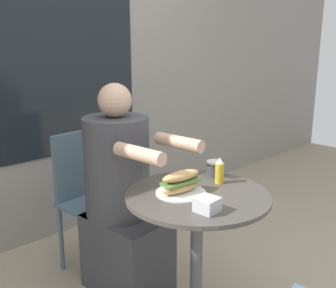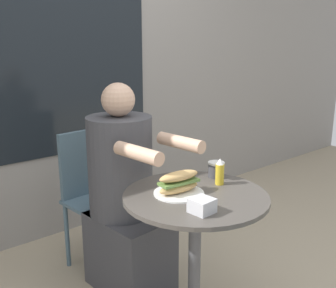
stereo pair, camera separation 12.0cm
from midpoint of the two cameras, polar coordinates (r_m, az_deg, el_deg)
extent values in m
cube|color=gray|center=(2.89, -15.26, 13.98)|extent=(8.00, 0.08, 2.80)
cube|color=black|center=(2.80, -17.52, 14.05)|extent=(1.74, 0.01, 1.60)
cylinder|color=#47423D|center=(1.84, 5.93, -7.58)|extent=(0.68, 0.68, 0.02)
cylinder|color=#515156|center=(1.99, 5.65, -17.03)|extent=(0.06, 0.06, 0.69)
cube|color=slate|center=(2.49, -8.16, -8.38)|extent=(0.41, 0.41, 0.02)
cube|color=slate|center=(2.55, -10.70, -2.68)|extent=(0.35, 0.06, 0.42)
cylinder|color=slate|center=(2.56, -2.67, -13.09)|extent=(0.03, 0.03, 0.43)
cylinder|color=slate|center=(2.38, -8.76, -15.56)|extent=(0.03, 0.03, 0.43)
cylinder|color=slate|center=(2.79, -7.32, -10.77)|extent=(0.03, 0.03, 0.43)
cylinder|color=slate|center=(2.63, -13.15, -12.77)|extent=(0.03, 0.03, 0.43)
cube|color=#424247|center=(2.37, -4.02, -15.29)|extent=(0.38, 0.48, 0.45)
cylinder|color=#424247|center=(2.22, -5.41, -3.19)|extent=(0.36, 0.36, 0.56)
sphere|color=#D6A889|center=(2.13, -5.65, 6.41)|extent=(0.18, 0.18, 0.18)
cylinder|color=#D6A889|center=(2.04, 3.52, 0.22)|extent=(0.09, 0.30, 0.07)
cylinder|color=#D6A889|center=(1.84, -2.50, -1.36)|extent=(0.09, 0.30, 0.07)
cylinder|color=white|center=(1.83, 3.48, -7.15)|extent=(0.23, 0.23, 0.01)
ellipsoid|color=tan|center=(1.82, 3.49, -6.37)|extent=(0.22, 0.09, 0.04)
cube|color=olive|center=(1.81, 3.51, -5.53)|extent=(0.20, 0.09, 0.01)
ellipsoid|color=tan|center=(1.80, 3.52, -4.69)|extent=(0.22, 0.09, 0.04)
cylinder|color=#424247|center=(2.06, 8.66, -3.83)|extent=(0.08, 0.08, 0.07)
cylinder|color=white|center=(2.05, 8.70, -2.76)|extent=(0.08, 0.08, 0.01)
cube|color=silver|center=(1.64, 7.08, -8.88)|extent=(0.10, 0.10, 0.06)
cylinder|color=gold|center=(1.95, 9.27, -4.37)|extent=(0.04, 0.04, 0.10)
cone|color=white|center=(1.93, 9.35, -2.52)|extent=(0.04, 0.04, 0.03)
camera|label=1|loc=(0.06, -88.19, 0.47)|focal=42.00mm
camera|label=2|loc=(0.06, 91.81, -0.47)|focal=42.00mm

